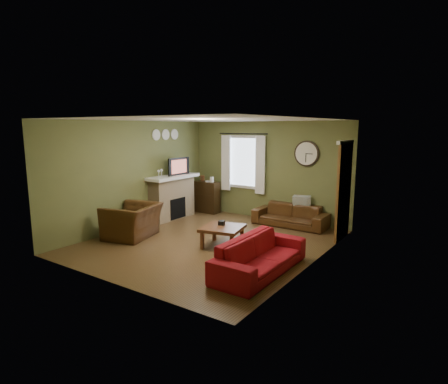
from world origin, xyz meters
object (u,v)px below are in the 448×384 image
Objects in this scene: bookshelf at (207,197)px; sofa_brown at (290,215)px; armchair at (132,221)px; coffee_table at (223,237)px; sofa_red at (260,255)px.

bookshelf is 2.65m from sofa_brown.
armchair is 1.44× the size of coffee_table.
bookshelf is at bearing 179.00° from sofa_brown.
sofa_brown is at bearing 15.23° from sofa_red.
bookshelf is 2.95m from armchair.
armchair reaches higher than coffee_table.
sofa_brown is 3.21m from sofa_red.
bookshelf is 0.44× the size of sofa_red.
bookshelf is at bearing 48.01° from sofa_red.
bookshelf is 0.79× the size of armchair.
coffee_table is (2.04, 0.59, -0.16)m from armchair.
sofa_red is (3.49, -3.14, -0.15)m from bookshelf.
bookshelf is 4.69m from sofa_red.
coffee_table is at bearing 91.31° from armchair.
armchair is (-2.52, -2.90, 0.10)m from sofa_brown.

